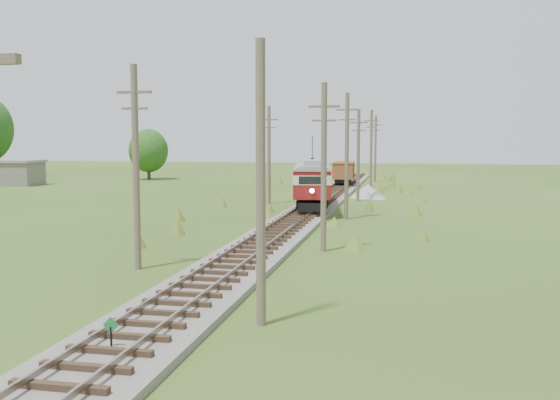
% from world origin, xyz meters
% --- Properties ---
extents(ground, '(260.00, 260.00, 0.00)m').
position_xyz_m(ground, '(0.00, 0.00, 0.00)').
color(ground, '#334A16').
rests_on(ground, ground).
extents(railbed_main, '(3.60, 96.00, 0.57)m').
position_xyz_m(railbed_main, '(0.00, 34.00, 0.19)').
color(railbed_main, '#605B54').
rests_on(railbed_main, ground).
extents(switch_marker, '(0.45, 0.06, 1.08)m').
position_xyz_m(switch_marker, '(-0.20, 1.50, 0.63)').
color(switch_marker, black).
rests_on(switch_marker, ground).
extents(streetcar, '(4.47, 11.96, 5.41)m').
position_xyz_m(streetcar, '(0.00, 35.72, 2.54)').
color(streetcar, black).
rests_on(streetcar, ground).
extents(gondola, '(2.85, 7.43, 2.42)m').
position_xyz_m(gondola, '(0.00, 60.48, 1.87)').
color(gondola, black).
rests_on(gondola, ground).
extents(gravel_pile, '(3.64, 3.86, 1.32)m').
position_xyz_m(gravel_pile, '(3.82, 47.36, 0.62)').
color(gravel_pile, gray).
rests_on(gravel_pile, ground).
extents(utility_pole_r_1, '(0.30, 0.30, 8.80)m').
position_xyz_m(utility_pole_r_1, '(3.10, 5.00, 4.40)').
color(utility_pole_r_1, brown).
rests_on(utility_pole_r_1, ground).
extents(utility_pole_r_2, '(1.60, 0.30, 8.60)m').
position_xyz_m(utility_pole_r_2, '(3.30, 18.00, 4.42)').
color(utility_pole_r_2, brown).
rests_on(utility_pole_r_2, ground).
extents(utility_pole_r_3, '(1.60, 0.30, 9.00)m').
position_xyz_m(utility_pole_r_3, '(3.20, 31.00, 4.63)').
color(utility_pole_r_3, brown).
rests_on(utility_pole_r_3, ground).
extents(utility_pole_r_4, '(1.60, 0.30, 8.40)m').
position_xyz_m(utility_pole_r_4, '(3.00, 44.00, 4.32)').
color(utility_pole_r_4, brown).
rests_on(utility_pole_r_4, ground).
extents(utility_pole_r_5, '(1.60, 0.30, 8.90)m').
position_xyz_m(utility_pole_r_5, '(3.40, 57.00, 4.58)').
color(utility_pole_r_5, brown).
rests_on(utility_pole_r_5, ground).
extents(utility_pole_r_6, '(1.60, 0.30, 8.70)m').
position_xyz_m(utility_pole_r_6, '(3.20, 70.00, 4.47)').
color(utility_pole_r_6, brown).
rests_on(utility_pole_r_6, ground).
extents(utility_pole_l_a, '(1.60, 0.30, 9.00)m').
position_xyz_m(utility_pole_l_a, '(-4.20, 12.00, 4.63)').
color(utility_pole_l_a, brown).
rests_on(utility_pole_l_a, ground).
extents(utility_pole_l_b, '(1.60, 0.30, 8.60)m').
position_xyz_m(utility_pole_l_b, '(-4.50, 40.00, 4.42)').
color(utility_pole_l_b, brown).
rests_on(utility_pole_l_b, ground).
extents(tree_mid_a, '(5.46, 5.46, 7.03)m').
position_xyz_m(tree_mid_a, '(-28.00, 68.00, 4.02)').
color(tree_mid_a, '#38281C').
rests_on(tree_mid_a, ground).
extents(shed, '(6.40, 4.40, 3.10)m').
position_xyz_m(shed, '(-40.00, 55.00, 1.57)').
color(shed, slate).
rests_on(shed, ground).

